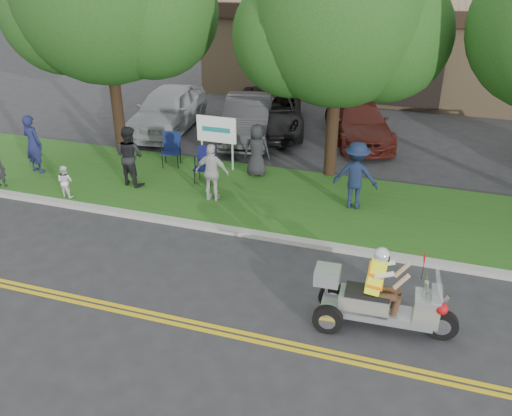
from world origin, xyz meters
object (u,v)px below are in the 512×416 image
(spectator_adult_right, at_px, (212,173))
(parked_car_right, at_px, (358,121))
(spectator_adult_left, at_px, (33,144))
(lawn_chair_b, at_px, (206,162))
(trike_scooter, at_px, (378,301))
(parked_car_far_left, at_px, (168,109))
(lawn_chair_a, at_px, (172,147))
(parked_car_left, at_px, (248,118))
(spectator_adult_mid, at_px, (130,156))
(parked_car_mid, at_px, (270,111))

(spectator_adult_right, bearing_deg, parked_car_right, -116.92)
(spectator_adult_left, bearing_deg, spectator_adult_right, -170.59)
(lawn_chair_b, bearing_deg, trike_scooter, -46.11)
(parked_car_far_left, height_order, parked_car_right, parked_car_far_left)
(lawn_chair_a, relative_size, parked_car_left, 0.23)
(spectator_adult_mid, bearing_deg, lawn_chair_b, -142.40)
(spectator_adult_left, xyz_separation_m, spectator_adult_mid, (3.22, 0.08, -0.02))
(spectator_adult_mid, bearing_deg, parked_car_left, -96.61)
(trike_scooter, height_order, spectator_adult_right, trike_scooter)
(spectator_adult_mid, relative_size, parked_car_right, 0.38)
(lawn_chair_a, height_order, lawn_chair_b, lawn_chair_a)
(lawn_chair_a, bearing_deg, spectator_adult_right, -56.33)
(spectator_adult_left, distance_m, parked_car_far_left, 5.41)
(spectator_adult_right, height_order, parked_car_mid, spectator_adult_right)
(parked_car_right, bearing_deg, parked_car_left, 175.40)
(parked_car_left, xyz_separation_m, parked_car_mid, (0.47, 1.17, -0.02))
(trike_scooter, bearing_deg, lawn_chair_a, 137.21)
(spectator_adult_left, relative_size, spectator_adult_right, 1.12)
(spectator_adult_right, distance_m, parked_car_right, 7.05)
(spectator_adult_mid, xyz_separation_m, parked_car_right, (5.62, 6.13, -0.31))
(trike_scooter, relative_size, lawn_chair_a, 2.56)
(parked_car_right, bearing_deg, parked_car_far_left, 168.94)
(spectator_adult_left, xyz_separation_m, spectator_adult_right, (5.85, -0.16, -0.09))
(spectator_adult_mid, bearing_deg, parked_car_right, -118.98)
(spectator_adult_right, distance_m, parked_car_mid, 6.47)
(spectator_adult_right, xyz_separation_m, parked_car_far_left, (-3.90, 5.20, -0.10))
(spectator_adult_left, height_order, parked_car_mid, spectator_adult_left)
(parked_car_mid, bearing_deg, parked_car_left, -127.48)
(trike_scooter, relative_size, spectator_adult_mid, 1.53)
(parked_car_mid, bearing_deg, parked_car_far_left, -176.19)
(lawn_chair_a, xyz_separation_m, spectator_adult_mid, (-0.47, -1.70, 0.28))
(lawn_chair_a, bearing_deg, parked_car_right, 26.31)
(spectator_adult_left, relative_size, parked_car_left, 0.39)
(lawn_chair_b, xyz_separation_m, parked_car_left, (-0.11, 4.17, 0.06))
(parked_car_left, xyz_separation_m, parked_car_right, (3.77, 1.09, -0.08))
(parked_car_mid, distance_m, parked_car_right, 3.30)
(spectator_adult_left, bearing_deg, parked_car_left, -123.68)
(spectator_adult_mid, xyz_separation_m, parked_car_far_left, (-1.27, 4.96, -0.17))
(lawn_chair_a, relative_size, parked_car_mid, 0.20)
(trike_scooter, relative_size, parked_car_far_left, 0.56)
(trike_scooter, distance_m, lawn_chair_a, 9.20)
(lawn_chair_a, bearing_deg, trike_scooter, -54.38)
(trike_scooter, bearing_deg, spectator_adult_mid, 147.93)
(lawn_chair_a, xyz_separation_m, lawn_chair_b, (1.49, -0.82, -0.00))
(lawn_chair_a, bearing_deg, spectator_adult_mid, -119.86)
(lawn_chair_a, height_order, spectator_adult_left, spectator_adult_left)
(spectator_adult_mid, bearing_deg, lawn_chair_a, -91.92)
(lawn_chair_a, xyz_separation_m, parked_car_left, (1.38, 3.34, 0.06))
(lawn_chair_b, bearing_deg, spectator_adult_mid, -159.57)
(lawn_chair_a, distance_m, spectator_adult_left, 4.11)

